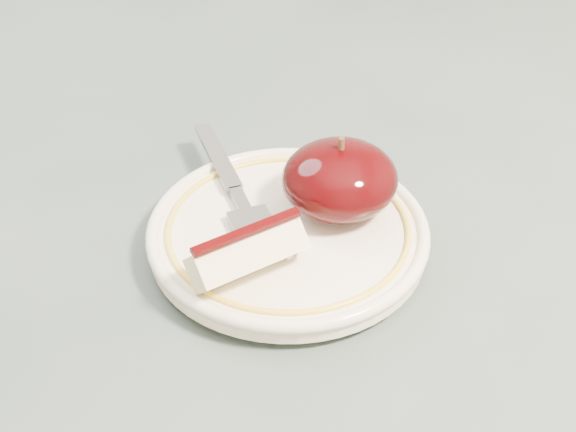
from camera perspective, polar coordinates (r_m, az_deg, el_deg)
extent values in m
cylinder|color=brown|center=(1.21, 15.61, -1.31)|extent=(0.05, 0.05, 0.71)
cube|color=#45554E|center=(0.56, 1.26, -2.71)|extent=(0.90, 0.90, 0.04)
cylinder|color=beige|center=(0.53, 0.00, -2.11)|extent=(0.10, 0.10, 0.01)
cylinder|color=beige|center=(0.53, 0.00, -1.36)|extent=(0.18, 0.18, 0.01)
torus|color=beige|center=(0.52, 0.00, -0.94)|extent=(0.19, 0.19, 0.01)
torus|color=gold|center=(0.52, 0.00, -0.82)|extent=(0.16, 0.16, 0.00)
ellipsoid|color=black|center=(0.53, 3.70, 2.62)|extent=(0.08, 0.07, 0.05)
cylinder|color=#472D19|center=(0.51, 3.82, 5.02)|extent=(0.00, 0.00, 0.01)
cube|color=beige|center=(0.48, -2.88, -2.69)|extent=(0.08, 0.05, 0.03)
cube|color=#2D0102|center=(0.47, -2.95, -1.11)|extent=(0.07, 0.03, 0.00)
cube|color=gray|center=(0.58, -5.04, 4.27)|extent=(0.02, 0.09, 0.00)
cube|color=gray|center=(0.54, -3.44, 1.20)|extent=(0.01, 0.03, 0.00)
cube|color=gray|center=(0.52, -2.70, -0.22)|extent=(0.03, 0.02, 0.00)
cube|color=gray|center=(0.51, -0.52, -1.71)|extent=(0.01, 0.03, 0.00)
cube|color=gray|center=(0.50, -1.36, -1.90)|extent=(0.01, 0.03, 0.00)
cube|color=gray|center=(0.50, -2.20, -2.10)|extent=(0.01, 0.03, 0.00)
cube|color=gray|center=(0.50, -3.05, -2.29)|extent=(0.01, 0.03, 0.00)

